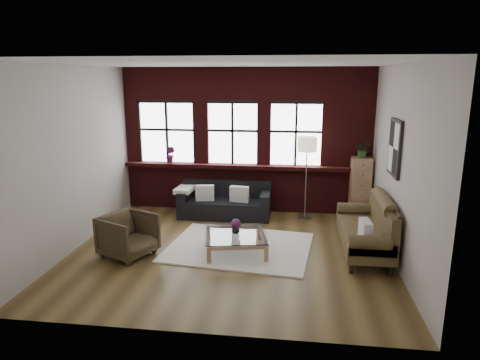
# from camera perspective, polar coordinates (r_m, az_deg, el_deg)

# --- Properties ---
(floor) EXTENTS (5.50, 5.50, 0.00)m
(floor) POSITION_cam_1_polar(r_m,az_deg,el_deg) (7.63, -1.33, -9.46)
(floor) COLOR #513D1D
(floor) RESTS_ON ground
(ceiling) EXTENTS (5.50, 5.50, 0.00)m
(ceiling) POSITION_cam_1_polar(r_m,az_deg,el_deg) (7.03, -1.48, 15.31)
(ceiling) COLOR white
(ceiling) RESTS_ON ground
(wall_back) EXTENTS (5.50, 0.00, 5.50)m
(wall_back) POSITION_cam_1_polar(r_m,az_deg,el_deg) (9.60, 0.84, 5.28)
(wall_back) COLOR #B1ABA5
(wall_back) RESTS_ON ground
(wall_front) EXTENTS (5.50, 0.00, 5.50)m
(wall_front) POSITION_cam_1_polar(r_m,az_deg,el_deg) (4.77, -5.88, -3.40)
(wall_front) COLOR #B1ABA5
(wall_front) RESTS_ON ground
(wall_left) EXTENTS (0.00, 5.00, 5.00)m
(wall_left) POSITION_cam_1_polar(r_m,az_deg,el_deg) (8.04, -21.19, 2.72)
(wall_left) COLOR #B1ABA5
(wall_left) RESTS_ON ground
(wall_right) EXTENTS (0.00, 5.00, 5.00)m
(wall_right) POSITION_cam_1_polar(r_m,az_deg,el_deg) (7.28, 20.54, 1.72)
(wall_right) COLOR #B1ABA5
(wall_right) RESTS_ON ground
(brick_backwall) EXTENTS (5.50, 0.12, 3.20)m
(brick_backwall) POSITION_cam_1_polar(r_m,az_deg,el_deg) (9.54, 0.79, 5.23)
(brick_backwall) COLOR #441011
(brick_backwall) RESTS_ON floor
(sill_ledge) EXTENTS (5.50, 0.30, 0.08)m
(sill_ledge) POSITION_cam_1_polar(r_m,az_deg,el_deg) (9.55, 0.72, 1.83)
(sill_ledge) COLOR #441011
(sill_ledge) RESTS_ON brick_backwall
(window_left) EXTENTS (1.38, 0.10, 1.50)m
(window_left) POSITION_cam_1_polar(r_m,az_deg,el_deg) (9.90, -9.67, 6.21)
(window_left) COLOR black
(window_left) RESTS_ON brick_backwall
(window_mid) EXTENTS (1.38, 0.10, 1.50)m
(window_mid) POSITION_cam_1_polar(r_m,az_deg,el_deg) (9.57, -0.99, 6.16)
(window_mid) COLOR black
(window_mid) RESTS_ON brick_backwall
(window_right) EXTENTS (1.38, 0.10, 1.50)m
(window_right) POSITION_cam_1_polar(r_m,az_deg,el_deg) (9.47, 7.47, 5.97)
(window_right) COLOR black
(window_right) RESTS_ON brick_backwall
(wall_poster) EXTENTS (0.05, 0.74, 0.94)m
(wall_poster) POSITION_cam_1_polar(r_m,az_deg,el_deg) (7.52, 19.97, 4.06)
(wall_poster) COLOR black
(wall_poster) RESTS_ON wall_right
(shag_rug) EXTENTS (2.69, 2.23, 0.03)m
(shag_rug) POSITION_cam_1_polar(r_m,az_deg,el_deg) (7.77, -0.10, -8.91)
(shag_rug) COLOR white
(shag_rug) RESTS_ON floor
(dark_sofa) EXTENTS (1.97, 0.80, 0.71)m
(dark_sofa) POSITION_cam_1_polar(r_m,az_deg,el_deg) (9.34, -2.02, -2.78)
(dark_sofa) COLOR black
(dark_sofa) RESTS_ON floor
(pillow_a) EXTENTS (0.42, 0.20, 0.34)m
(pillow_a) POSITION_cam_1_polar(r_m,az_deg,el_deg) (9.27, -4.71, -1.73)
(pillow_a) COLOR silver
(pillow_a) RESTS_ON dark_sofa
(pillow_b) EXTENTS (0.42, 0.20, 0.34)m
(pillow_b) POSITION_cam_1_polar(r_m,az_deg,el_deg) (9.15, -0.10, -1.90)
(pillow_b) COLOR silver
(pillow_b) RESTS_ON dark_sofa
(vintage_settee) EXTENTS (0.86, 1.94, 1.03)m
(vintage_settee) POSITION_cam_1_polar(r_m,az_deg,el_deg) (7.68, 16.22, -5.75)
(vintage_settee) COLOR #4B3D22
(vintage_settee) RESTS_ON floor
(pillow_settee) EXTENTS (0.17, 0.39, 0.34)m
(pillow_settee) POSITION_cam_1_polar(r_m,az_deg,el_deg) (7.08, 16.36, -6.51)
(pillow_settee) COLOR silver
(pillow_settee) RESTS_ON vintage_settee
(armchair) EXTENTS (1.06, 1.05, 0.73)m
(armchair) POSITION_cam_1_polar(r_m,az_deg,el_deg) (7.57, -14.68, -7.15)
(armchair) COLOR #372C1B
(armchair) RESTS_ON floor
(coffee_table) EXTENTS (1.25, 1.25, 0.36)m
(coffee_table) POSITION_cam_1_polar(r_m,az_deg,el_deg) (7.53, -0.55, -8.40)
(coffee_table) COLOR #A37958
(coffee_table) RESTS_ON shag_rug
(vase) EXTENTS (0.15, 0.15, 0.14)m
(vase) POSITION_cam_1_polar(r_m,az_deg,el_deg) (7.44, -0.55, -6.62)
(vase) COLOR #B2B2B2
(vase) RESTS_ON coffee_table
(flowers) EXTENTS (0.17, 0.17, 0.17)m
(flowers) POSITION_cam_1_polar(r_m,az_deg,el_deg) (7.40, -0.55, -5.86)
(flowers) COLOR #5D1F52
(flowers) RESTS_ON vase
(drawer_chest) EXTENTS (0.41, 0.41, 1.33)m
(drawer_chest) POSITION_cam_1_polar(r_m,az_deg,el_deg) (9.50, 15.71, -1.07)
(drawer_chest) COLOR #A37958
(drawer_chest) RESTS_ON floor
(potted_plant_top) EXTENTS (0.40, 0.38, 0.36)m
(potted_plant_top) POSITION_cam_1_polar(r_m,az_deg,el_deg) (9.33, 16.04, 3.96)
(potted_plant_top) COLOR #2D5923
(potted_plant_top) RESTS_ON drawer_chest
(floor_lamp) EXTENTS (0.40, 0.40, 1.92)m
(floor_lamp) POSITION_cam_1_polar(r_m,az_deg,el_deg) (9.18, 8.81, 0.67)
(floor_lamp) COLOR #A5A5A8
(floor_lamp) RESTS_ON floor
(sill_plant) EXTENTS (0.26, 0.23, 0.39)m
(sill_plant) POSITION_cam_1_polar(r_m,az_deg,el_deg) (9.82, -9.25, 3.37)
(sill_plant) COLOR #5D1F52
(sill_plant) RESTS_ON sill_ledge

